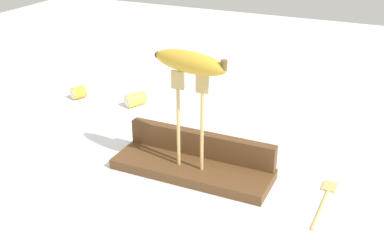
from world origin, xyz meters
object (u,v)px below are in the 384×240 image
fork_fallen_near (325,196)px  banana_chunk_near (135,100)px  banana_raised_center (190,62)px  fork_stand_center (190,113)px  banana_chunk_far (78,93)px

fork_fallen_near → banana_chunk_near: bearing=157.1°
banana_chunk_near → banana_raised_center: bearing=-42.7°
fork_stand_center → banana_raised_center: bearing=168.4°
fork_stand_center → banana_chunk_near: fork_stand_center is taller
fork_stand_center → fork_fallen_near: (0.27, 0.03, -0.14)m
banana_raised_center → fork_fallen_near: size_ratio=0.97×
banana_chunk_near → banana_chunk_far: banana_chunk_near is taller
banana_raised_center → banana_chunk_far: banana_raised_center is taller
banana_raised_center → banana_chunk_near: bearing=137.3°
fork_fallen_near → banana_chunk_near: (-0.56, 0.23, 0.01)m
fork_stand_center → fork_fallen_near: fork_stand_center is taller
fork_fallen_near → banana_chunk_far: (-0.73, 0.21, 0.01)m
banana_raised_center → banana_chunk_near: 0.45m
fork_stand_center → fork_fallen_near: bearing=7.0°
banana_raised_center → banana_chunk_far: 0.57m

